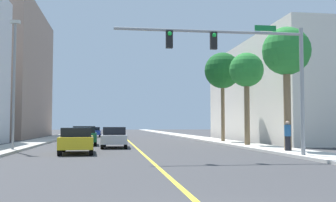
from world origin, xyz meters
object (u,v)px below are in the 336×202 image
(palm_far, at_px, (222,71))
(car_green, at_px, (84,135))
(palm_near, at_px, (286,53))
(car_yellow, at_px, (77,140))
(car_blue, at_px, (93,132))
(car_silver, at_px, (115,137))
(palm_mid, at_px, (247,72))
(street_lamp, at_px, (14,77))
(traffic_signal_mast, at_px, (247,59))
(pedestrian, at_px, (288,136))

(palm_far, distance_m, car_green, 13.76)
(palm_near, xyz_separation_m, car_yellow, (-12.09, 1.19, -5.07))
(car_blue, bearing_deg, palm_near, -69.02)
(car_silver, relative_size, car_green, 0.96)
(palm_far, height_order, car_yellow, palm_far)
(palm_mid, bearing_deg, street_lamp, -168.03)
(palm_far, bearing_deg, car_green, -166.90)
(palm_near, bearing_deg, car_silver, 145.62)
(palm_far, height_order, car_blue, palm_far)
(traffic_signal_mast, height_order, car_green, traffic_signal_mast)
(car_blue, bearing_deg, palm_far, -57.30)
(pedestrian, bearing_deg, car_yellow, -142.88)
(traffic_signal_mast, relative_size, car_blue, 2.38)
(traffic_signal_mast, relative_size, car_yellow, 2.08)
(palm_near, height_order, palm_far, palm_far)
(street_lamp, bearing_deg, pedestrian, -12.85)
(palm_far, distance_m, car_blue, 23.83)
(pedestrian, bearing_deg, car_silver, -171.70)
(palm_mid, height_order, pedestrian, palm_mid)
(palm_mid, distance_m, car_green, 13.63)
(street_lamp, distance_m, car_blue, 30.10)
(palm_mid, height_order, car_silver, palm_mid)
(palm_mid, height_order, car_blue, palm_mid)
(traffic_signal_mast, bearing_deg, car_silver, 121.47)
(palm_far, bearing_deg, car_yellow, -134.30)
(palm_near, relative_size, car_green, 1.57)
(palm_near, bearing_deg, palm_far, 90.34)
(car_silver, distance_m, car_blue, 26.35)
(street_lamp, xyz_separation_m, car_yellow, (3.97, -2.18, -3.77))
(palm_far, height_order, pedestrian, palm_far)
(palm_near, xyz_separation_m, pedestrian, (-0.13, -0.27, -4.83))
(pedestrian, bearing_deg, traffic_signal_mast, -93.33)
(street_lamp, bearing_deg, palm_far, 32.37)
(palm_near, height_order, palm_mid, palm_near)
(car_silver, distance_m, car_green, 4.54)
(car_green, bearing_deg, car_silver, -61.33)
(car_green, height_order, pedestrian, pedestrian)
(street_lamp, distance_m, pedestrian, 16.73)
(traffic_signal_mast, bearing_deg, car_blue, 103.62)
(traffic_signal_mast, xyz_separation_m, car_green, (-8.63, 14.15, -4.05))
(palm_near, height_order, car_silver, palm_near)
(palm_mid, bearing_deg, car_green, 162.11)
(pedestrian, bearing_deg, palm_far, 133.88)
(car_silver, bearing_deg, car_yellow, -109.74)
(traffic_signal_mast, bearing_deg, palm_near, 43.87)
(street_lamp, height_order, pedestrian, street_lamp)
(palm_near, height_order, car_blue, palm_near)
(traffic_signal_mast, xyz_separation_m, street_lamp, (-12.44, 6.85, -0.30))
(street_lamp, relative_size, palm_far, 0.98)
(palm_near, distance_m, palm_far, 13.52)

